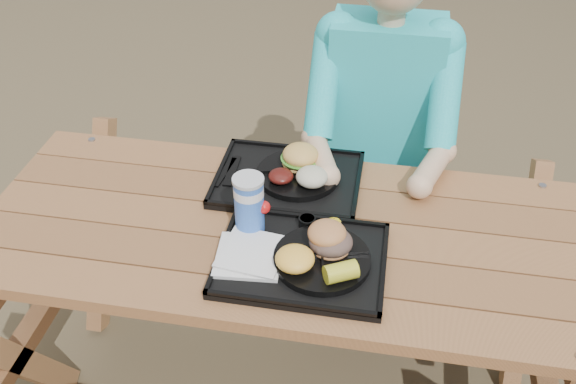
# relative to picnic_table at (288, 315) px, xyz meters

# --- Properties ---
(picnic_table) EXTENTS (1.80, 1.49, 0.75)m
(picnic_table) POSITION_rel_picnic_table_xyz_m (0.00, 0.00, 0.00)
(picnic_table) COLOR #999999
(picnic_table) RESTS_ON ground
(tray_near) EXTENTS (0.45, 0.35, 0.02)m
(tray_near) POSITION_rel_picnic_table_xyz_m (0.06, -0.14, 0.39)
(tray_near) COLOR black
(tray_near) RESTS_ON picnic_table
(tray_far) EXTENTS (0.45, 0.35, 0.02)m
(tray_far) POSITION_rel_picnic_table_xyz_m (-0.04, 0.21, 0.39)
(tray_far) COLOR black
(tray_far) RESTS_ON picnic_table
(plate_near) EXTENTS (0.26, 0.26, 0.02)m
(plate_near) POSITION_rel_picnic_table_xyz_m (0.12, -0.14, 0.41)
(plate_near) COLOR black
(plate_near) RESTS_ON tray_near
(plate_far) EXTENTS (0.26, 0.26, 0.02)m
(plate_far) POSITION_rel_picnic_table_xyz_m (-0.01, 0.22, 0.41)
(plate_far) COLOR black
(plate_far) RESTS_ON tray_far
(napkin_stack) EXTENTS (0.19, 0.19, 0.02)m
(napkin_stack) POSITION_rel_picnic_table_xyz_m (-0.08, -0.16, 0.40)
(napkin_stack) COLOR silver
(napkin_stack) RESTS_ON tray_near
(soda_cup) EXTENTS (0.08, 0.08, 0.17)m
(soda_cup) POSITION_rel_picnic_table_xyz_m (-0.10, -0.05, 0.48)
(soda_cup) COLOR blue
(soda_cup) RESTS_ON tray_near
(condiment_bbq) EXTENTS (0.05, 0.05, 0.03)m
(condiment_bbq) POSITION_rel_picnic_table_xyz_m (0.06, -0.00, 0.41)
(condiment_bbq) COLOR black
(condiment_bbq) RESTS_ON tray_near
(condiment_mustard) EXTENTS (0.05, 0.05, 0.03)m
(condiment_mustard) POSITION_rel_picnic_table_xyz_m (0.13, -0.01, 0.41)
(condiment_mustard) COLOR yellow
(condiment_mustard) RESTS_ON tray_near
(sandwich) EXTENTS (0.11, 0.11, 0.11)m
(sandwich) POSITION_rel_picnic_table_xyz_m (0.14, -0.11, 0.47)
(sandwich) COLOR #BE7743
(sandwich) RESTS_ON plate_near
(mac_cheese) EXTENTS (0.10, 0.10, 0.05)m
(mac_cheese) POSITION_rel_picnic_table_xyz_m (0.05, -0.19, 0.44)
(mac_cheese) COLOR yellow
(mac_cheese) RESTS_ON plate_near
(corn_cob) EXTENTS (0.11, 0.11, 0.05)m
(corn_cob) POSITION_rel_picnic_table_xyz_m (0.17, -0.22, 0.44)
(corn_cob) COLOR yellow
(corn_cob) RESTS_ON plate_near
(cutlery_far) EXTENTS (0.04, 0.16, 0.01)m
(cutlery_far) POSITION_rel_picnic_table_xyz_m (-0.22, 0.21, 0.40)
(cutlery_far) COLOR black
(cutlery_far) RESTS_ON tray_far
(burger) EXTENTS (0.12, 0.12, 0.10)m
(burger) POSITION_rel_picnic_table_xyz_m (-0.01, 0.26, 0.47)
(burger) COLOR gold
(burger) RESTS_ON plate_far
(baked_beans) EXTENTS (0.08, 0.08, 0.03)m
(baked_beans) POSITION_rel_picnic_table_xyz_m (-0.05, 0.17, 0.43)
(baked_beans) COLOR #4B120F
(baked_beans) RESTS_ON plate_far
(potato_salad) EXTENTS (0.10, 0.10, 0.05)m
(potato_salad) POSITION_rel_picnic_table_xyz_m (0.04, 0.17, 0.44)
(potato_salad) COLOR beige
(potato_salad) RESTS_ON plate_far
(diner) EXTENTS (0.48, 0.84, 1.28)m
(diner) POSITION_rel_picnic_table_xyz_m (0.23, 0.63, 0.27)
(diner) COLOR teal
(diner) RESTS_ON ground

